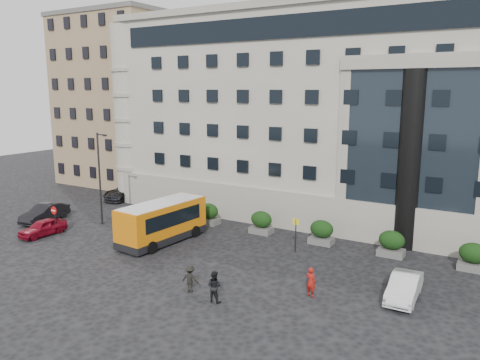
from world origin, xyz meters
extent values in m
plane|color=black|center=(0.00, 0.00, 0.00)|extent=(120.00, 120.00, 0.00)
cube|color=gray|center=(6.00, 22.00, 9.00)|extent=(44.00, 24.00, 18.00)
cylinder|color=black|center=(12.00, 10.30, 6.50)|extent=(1.80, 1.80, 13.00)
cube|color=#907354|center=(-24.00, 20.00, 10.00)|extent=(14.00, 14.00, 20.00)
cube|color=brown|center=(-27.00, 38.00, 11.00)|extent=(13.00, 13.00, 22.00)
cube|color=#51514F|center=(-4.00, 7.80, 0.25)|extent=(1.80, 1.20, 0.50)
ellipsoid|color=black|center=(-4.00, 7.80, 1.17)|extent=(1.80, 1.26, 1.34)
cube|color=#51514F|center=(1.20, 7.80, 0.25)|extent=(1.80, 1.20, 0.50)
ellipsoid|color=black|center=(1.20, 7.80, 1.17)|extent=(1.80, 1.26, 1.34)
cube|color=#51514F|center=(6.40, 7.80, 0.25)|extent=(1.80, 1.20, 0.50)
ellipsoid|color=black|center=(6.40, 7.80, 1.17)|extent=(1.80, 1.26, 1.34)
cube|color=#51514F|center=(11.60, 7.80, 0.25)|extent=(1.80, 1.20, 0.50)
ellipsoid|color=black|center=(11.60, 7.80, 1.17)|extent=(1.80, 1.26, 1.34)
cube|color=#51514F|center=(16.80, 7.80, 0.25)|extent=(1.80, 1.20, 0.50)
ellipsoid|color=black|center=(16.80, 7.80, 1.17)|extent=(1.80, 1.26, 1.34)
cylinder|color=#262628|center=(-12.00, 3.00, 4.00)|extent=(0.16, 0.16, 8.00)
cylinder|color=#262628|center=(-11.55, 3.00, 7.85)|extent=(0.90, 0.12, 0.12)
cube|color=black|center=(-11.10, 3.00, 7.80)|extent=(0.35, 0.18, 0.14)
cylinder|color=#262628|center=(5.50, 5.00, 1.25)|extent=(0.08, 0.08, 2.50)
cube|color=yellow|center=(5.50, 5.00, 2.30)|extent=(0.50, 0.06, 0.45)
cylinder|color=#262628|center=(-13.00, -1.00, 1.10)|extent=(0.08, 0.08, 2.20)
cylinder|color=red|center=(-13.00, -1.06, 2.00)|extent=(0.64, 0.05, 0.64)
cube|color=white|center=(-13.00, -1.10, 2.00)|extent=(0.45, 0.04, 0.10)
cube|color=#D26D09|center=(-4.32, 1.97, 1.81)|extent=(3.13, 7.61, 2.53)
cube|color=black|center=(-4.32, 1.97, 0.45)|extent=(3.17, 7.65, 0.55)
cube|color=black|center=(-4.32, 1.97, 2.07)|extent=(3.06, 5.98, 1.11)
cube|color=silver|center=(-4.32, 1.97, 3.03)|extent=(2.97, 7.23, 0.18)
cylinder|color=black|center=(-5.77, -0.29, 0.45)|extent=(0.35, 0.92, 0.90)
cylinder|color=black|center=(-3.24, -0.50, 0.45)|extent=(0.35, 0.92, 0.90)
cylinder|color=black|center=(-5.40, 4.44, 0.45)|extent=(0.35, 0.92, 0.90)
cylinder|color=black|center=(-2.86, 4.24, 0.45)|extent=(0.35, 0.92, 0.90)
cube|color=maroon|center=(-13.75, 14.10, 1.69)|extent=(2.91, 4.18, 2.73)
cube|color=maroon|center=(-13.45, 11.27, 1.26)|extent=(2.57, 1.99, 1.86)
cube|color=black|center=(-13.37, 10.51, 1.64)|extent=(2.08, 0.34, 0.87)
cylinder|color=black|center=(-14.65, 11.25, 0.46)|extent=(0.38, 0.94, 0.92)
cylinder|color=black|center=(-12.26, 11.51, 0.46)|extent=(0.38, 0.94, 0.92)
cylinder|color=black|center=(-15.03, 14.84, 0.46)|extent=(0.38, 0.94, 0.92)
cylinder|color=black|center=(-12.64, 15.09, 0.46)|extent=(0.38, 0.94, 0.92)
imported|color=maroon|center=(-13.63, -1.74, 0.66)|extent=(1.72, 3.93, 1.32)
imported|color=black|center=(-17.00, 0.98, 0.78)|extent=(2.43, 4.95, 1.56)
imported|color=black|center=(-17.00, 11.03, 0.77)|extent=(2.35, 5.36, 1.53)
imported|color=black|center=(-17.00, 11.36, 0.77)|extent=(3.12, 5.77, 1.54)
imported|color=silver|center=(13.87, 1.13, 0.70)|extent=(1.63, 4.31, 1.40)
imported|color=#9E160F|center=(9.23, -1.23, 0.86)|extent=(0.69, 0.52, 1.72)
imported|color=black|center=(4.90, -4.60, 0.89)|extent=(0.89, 0.70, 1.78)
imported|color=black|center=(3.00, -4.26, 0.80)|extent=(1.13, 0.78, 1.60)
camera|label=1|loc=(18.53, -24.66, 11.59)|focal=35.00mm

